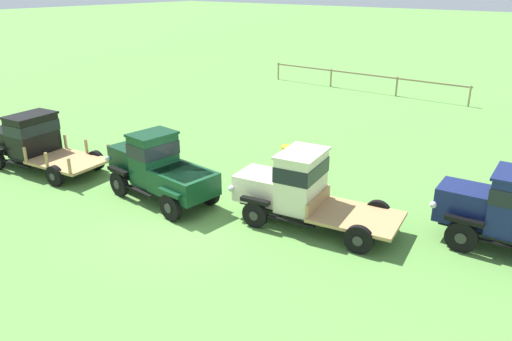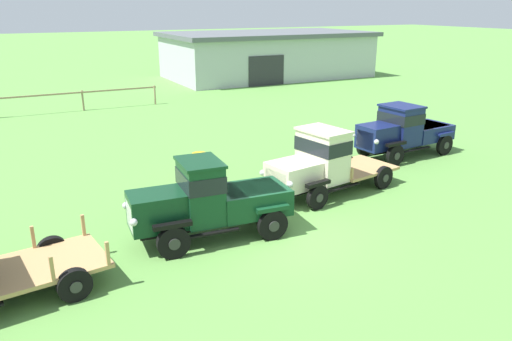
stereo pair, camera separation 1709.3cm
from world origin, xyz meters
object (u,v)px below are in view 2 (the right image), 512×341
(farm_shed, at_px, (267,54))
(vintage_truck_second_in_line, at_px, (209,200))
(vintage_truck_midrow_center, at_px, (320,163))
(vintage_truck_far_side, at_px, (403,130))
(oil_drum_beside_row, at_px, (200,164))

(farm_shed, relative_size, vintage_truck_second_in_line, 3.88)
(vintage_truck_midrow_center, distance_m, vintage_truck_far_side, 6.24)
(farm_shed, bearing_deg, vintage_truck_midrow_center, -114.89)
(vintage_truck_second_in_line, xyz_separation_m, vintage_truck_midrow_center, (4.66, 1.43, 0.03))
(farm_shed, bearing_deg, oil_drum_beside_row, -123.59)
(farm_shed, distance_m, vintage_truck_midrow_center, 30.13)
(vintage_truck_second_in_line, bearing_deg, vintage_truck_midrow_center, 17.04)
(vintage_truck_far_side, bearing_deg, oil_drum_beside_row, 169.92)
(vintage_truck_far_side, relative_size, oil_drum_beside_row, 5.52)
(vintage_truck_midrow_center, bearing_deg, vintage_truck_second_in_line, -162.96)
(vintage_truck_far_side, xyz_separation_m, oil_drum_beside_row, (-8.76, 1.56, -0.71))
(vintage_truck_second_in_line, height_order, oil_drum_beside_row, vintage_truck_second_in_line)
(vintage_truck_second_in_line, relative_size, oil_drum_beside_row, 5.23)
(farm_shed, relative_size, vintage_truck_far_side, 3.67)
(farm_shed, xyz_separation_m, vintage_truck_second_in_line, (-17.34, -28.75, -0.88))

